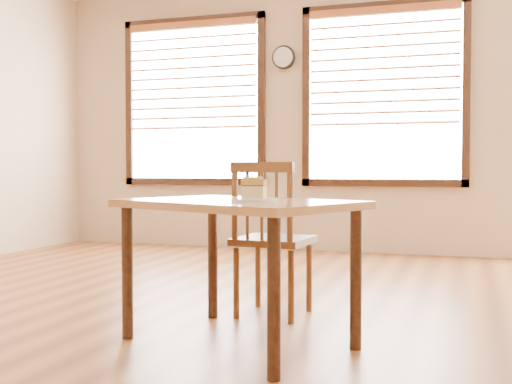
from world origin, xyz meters
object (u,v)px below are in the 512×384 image
plate (254,200)px  cake_slice (254,188)px  wall_clock (283,57)px  cafe_table_main (238,220)px  cafe_chair_main (271,238)px

plate → cake_slice: 0.06m
wall_clock → cafe_table_main: bearing=-77.6°
plate → cafe_table_main: bearing=133.1°
plate → cake_slice: bearing=146.8°
cafe_table_main → plate: 0.23m
cake_slice → wall_clock: bearing=99.5°
wall_clock → cake_slice: 4.26m
wall_clock → cake_slice: bearing=-76.1°
plate → cake_slice: cake_slice is taller
cake_slice → cafe_table_main: bearing=128.6°
cafe_table_main → cafe_chair_main: (-0.02, 0.64, -0.16)m
wall_clock → plate: wall_clock is taller
wall_clock → cafe_chair_main: 3.65m
cafe_table_main → wall_clock: bearing=125.9°
cake_slice → cafe_chair_main: bearing=96.6°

